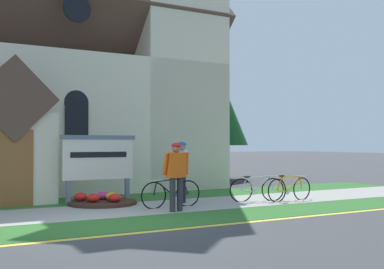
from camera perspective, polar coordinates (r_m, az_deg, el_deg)
The scene contains 14 objects.
ground at distance 14.26m, azimuth -15.29°, elevation -7.98°, with size 140.00×140.00×0.00m, color #3D3D3F.
sidewalk_slab at distance 12.55m, azimuth -9.52°, elevation -8.93°, with size 32.00×2.54×0.01m, color #99968E.
grass_verge at distance 10.55m, azimuth -5.57°, elevation -10.44°, with size 32.00×1.80×0.01m, color #2D6628.
church_lawn at distance 14.82m, azimuth -12.60°, elevation -7.72°, with size 24.00×2.25×0.01m, color #2D6628.
curb_paint_stripe at distance 9.61m, azimuth -3.06°, elevation -11.37°, with size 28.00×0.16×0.01m, color yellow.
church_building at distance 19.86m, azimuth -14.88°, elevation 8.00°, with size 12.34×10.23×14.22m.
church_sign at distance 14.00m, azimuth -11.12°, elevation -2.91°, with size 2.23×0.19×1.96m.
flower_bed at distance 13.74m, azimuth -10.74°, elevation -7.84°, with size 1.92×1.92×0.34m.
bicycle_green at distance 14.35m, azimuth 7.78°, elevation -6.49°, with size 1.65×0.52×0.78m.
bicycle_blue at distance 14.61m, azimuth 11.60°, elevation -6.39°, with size 1.72×0.14×0.81m.
bicycle_silver at distance 12.88m, azimuth -2.47°, elevation -7.06°, with size 1.78×0.09×0.84m.
cyclist_in_blue_jersey at distance 13.84m, azimuth -1.23°, elevation -3.85°, with size 0.30×0.80×1.77m.
cyclist_in_orange_jersey at distance 11.99m, azimuth -1.91°, elevation -4.37°, with size 0.68×0.30×1.74m.
roadside_conifer at distance 23.08m, azimuth 1.68°, elevation 4.99°, with size 4.05×4.05×6.71m.
Camera 1 is at (-3.31, -9.77, 1.72)m, focal length 44.47 mm.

